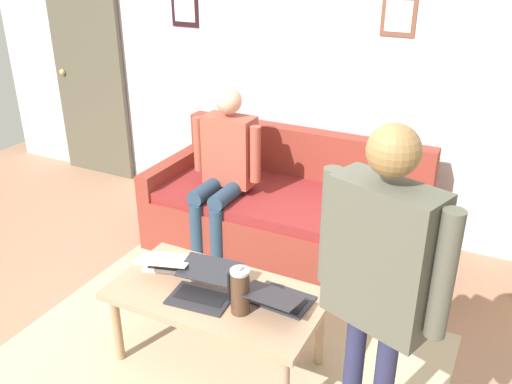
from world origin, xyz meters
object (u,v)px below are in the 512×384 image
Objects in this scene: couch at (285,214)px; french_press at (240,291)px; person_seated at (224,164)px; coffee_table at (217,300)px; laptop_right at (278,298)px; laptop_left at (203,288)px; interior_door at (89,74)px; laptop_center at (169,262)px; person_standing at (380,273)px.

couch is 1.50m from french_press.
coffee_table is at bearing 117.58° from person_seated.
french_press reaches higher than coffee_table.
french_press is (0.15, 0.14, 0.08)m from laptop_right.
laptop_left is at bearing 44.61° from coffee_table.
coffee_table is 0.28m from french_press.
interior_door is 3.40m from french_press.
laptop_center is at bearing -2.59° from laptop_right.
couch reaches higher than laptop_center.
interior_door is 3.46m from laptop_right.
person_standing reaches higher than laptop_left.
person_standing is at bearing 148.13° from laptop_right.
laptop_center is at bearing -17.02° from person_standing.
couch is 4.88× the size of laptop_center.
laptop_right is at bearing 131.27° from person_seated.
french_press is at bearing 163.17° from laptop_center.
person_standing is 1.31× the size of person_seated.
laptop_right is (-0.40, -0.10, 0.00)m from laptop_left.
interior_door is 1.23× the size of person_standing.
person_seated reaches higher than couch.
laptop_center is at bearing -16.83° from french_press.
interior_door is 3.22m from coffee_table.
coffee_table is at bearing 143.21° from interior_door.
person_seated is at bearing 157.89° from interior_door.
laptop_left is 0.26m from french_press.
coffee_table is 1.28m from person_seated.
laptop_right is 0.28× the size of person_seated.
couch is at bearing -82.36° from coffee_table.
laptop_center is at bearing 140.06° from interior_door.
coffee_table is 0.36m from laptop_right.
person_standing is at bearing 161.22° from coffee_table.
laptop_right is (-0.71, 0.03, 0.00)m from laptop_center.
laptop_center is (0.19, 1.25, 0.22)m from couch.
interior_door reaches higher than laptop_center.
interior_door is 4.93× the size of laptop_center.
french_press is at bearing 155.34° from coffee_table.
laptop_center is 0.72m from laptop_right.
coffee_table is 2.82× the size of laptop_center.
interior_door is 5.65× the size of laptop_right.
laptop_left is at bearing 157.31° from laptop_center.
laptop_right is (-2.88, 1.85, -0.50)m from interior_door.
french_press is at bearing 171.16° from laptop_left.
laptop_center and laptop_right have the same top height.
laptop_left is 0.22× the size of person_standing.
person_standing is at bearing 162.84° from french_press.
person_seated is at bearing -65.58° from laptop_left.
french_press is at bearing 41.98° from laptop_right.
french_press is (-2.73, 1.99, -0.42)m from interior_door.
couch is at bearing -75.23° from french_press.
laptop_left is at bearing -15.14° from person_standing.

